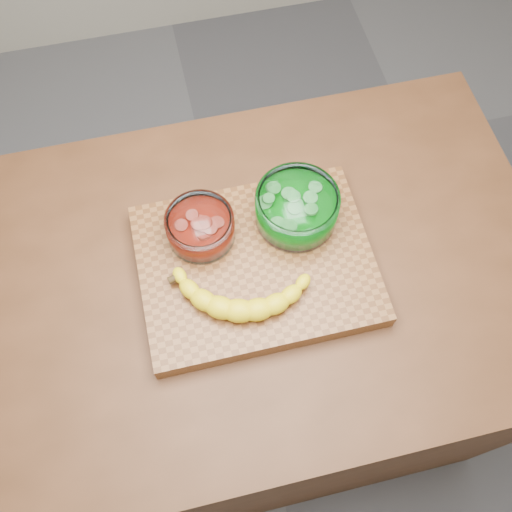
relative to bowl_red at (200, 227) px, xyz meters
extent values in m
plane|color=#5C5C61|center=(0.09, -0.08, -0.97)|extent=(3.50, 3.50, 0.00)
cube|color=#512E18|center=(0.09, -0.08, -0.52)|extent=(1.20, 0.80, 0.90)
cube|color=brown|center=(0.09, -0.08, -0.05)|extent=(0.45, 0.35, 0.04)
cylinder|color=white|center=(0.00, 0.00, 0.00)|extent=(0.13, 0.13, 0.06)
cylinder|color=#B42211|center=(0.00, 0.00, -0.01)|extent=(0.11, 0.11, 0.04)
cylinder|color=#E55A48|center=(0.00, 0.00, 0.02)|extent=(0.10, 0.10, 0.02)
cylinder|color=white|center=(0.19, 0.00, 0.01)|extent=(0.16, 0.16, 0.08)
cylinder|color=#0A9715|center=(0.19, 0.00, 0.00)|extent=(0.14, 0.14, 0.04)
cylinder|color=#71E96E|center=(0.19, 0.00, 0.03)|extent=(0.13, 0.13, 0.02)
camera|label=1|loc=(-0.02, -0.55, 0.96)|focal=40.00mm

